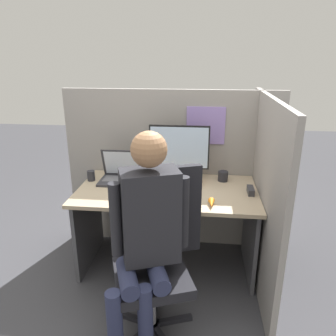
# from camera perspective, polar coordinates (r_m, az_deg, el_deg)

# --- Properties ---
(ground_plane) EXTENTS (12.00, 12.00, 0.00)m
(ground_plane) POSITION_cam_1_polar(r_m,az_deg,el_deg) (2.71, -1.09, -21.13)
(ground_plane) COLOR #3D3D42
(cubicle_panel_back) EXTENTS (1.95, 0.05, 1.47)m
(cubicle_panel_back) POSITION_cam_1_polar(r_m,az_deg,el_deg) (3.03, 0.74, -0.36)
(cubicle_panel_back) COLOR gray
(cubicle_panel_back) RESTS_ON ground
(cubicle_panel_right) EXTENTS (0.04, 1.42, 1.47)m
(cubicle_panel_right) POSITION_cam_1_polar(r_m,az_deg,el_deg) (2.61, 16.28, -4.58)
(cubicle_panel_right) COLOR gray
(cubicle_panel_right) RESTS_ON ground
(desk) EXTENTS (1.45, 0.77, 0.72)m
(desk) POSITION_cam_1_polar(r_m,az_deg,el_deg) (2.73, -0.14, -7.11)
(desk) COLOR tan
(desk) RESTS_ON ground
(paper_box) EXTENTS (0.33, 0.23, 0.07)m
(paper_box) POSITION_cam_1_polar(r_m,az_deg,el_deg) (2.83, 1.90, -1.57)
(paper_box) COLOR orange
(paper_box) RESTS_ON desk
(monitor) EXTENTS (0.50, 0.18, 0.42)m
(monitor) POSITION_cam_1_polar(r_m,az_deg,el_deg) (2.75, 1.96, 3.27)
(monitor) COLOR black
(monitor) RESTS_ON paper_box
(laptop) EXTENTS (0.34, 0.26, 0.27)m
(laptop) POSITION_cam_1_polar(r_m,az_deg,el_deg) (2.84, -8.30, -1.25)
(laptop) COLOR #2D2D33
(laptop) RESTS_ON desk
(mouse) EXTENTS (0.06, 0.04, 0.04)m
(mouse) POSITION_cam_1_polar(r_m,az_deg,el_deg) (2.62, -3.83, -3.66)
(mouse) COLOR silver
(mouse) RESTS_ON desk
(stapler) EXTENTS (0.05, 0.13, 0.05)m
(stapler) POSITION_cam_1_polar(r_m,az_deg,el_deg) (2.65, 14.19, -3.83)
(stapler) COLOR #2D2D33
(stapler) RESTS_ON desk
(carrot_toy) EXTENTS (0.05, 0.13, 0.05)m
(carrot_toy) POSITION_cam_1_polar(r_m,az_deg,el_deg) (2.38, 7.58, -6.09)
(carrot_toy) COLOR orange
(carrot_toy) RESTS_ON desk
(office_chair) EXTENTS (0.60, 0.64, 1.07)m
(office_chair) POSITION_cam_1_polar(r_m,az_deg,el_deg) (2.23, -1.50, -14.35)
(office_chair) COLOR black
(office_chair) RESTS_ON ground
(person) EXTENTS (0.46, 0.48, 1.36)m
(person) POSITION_cam_1_polar(r_m,az_deg,el_deg) (1.97, -3.72, -10.36)
(person) COLOR #282D4C
(person) RESTS_ON ground
(coffee_mug) EXTENTS (0.09, 0.09, 0.09)m
(coffee_mug) POSITION_cam_1_polar(r_m,az_deg,el_deg) (2.85, 9.55, -1.41)
(coffee_mug) COLOR #232328
(coffee_mug) RESTS_ON desk
(pen_cup) EXTENTS (0.07, 0.07, 0.09)m
(pen_cup) POSITION_cam_1_polar(r_m,az_deg,el_deg) (2.90, -13.26, -1.31)
(pen_cup) COLOR #28282D
(pen_cup) RESTS_ON desk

